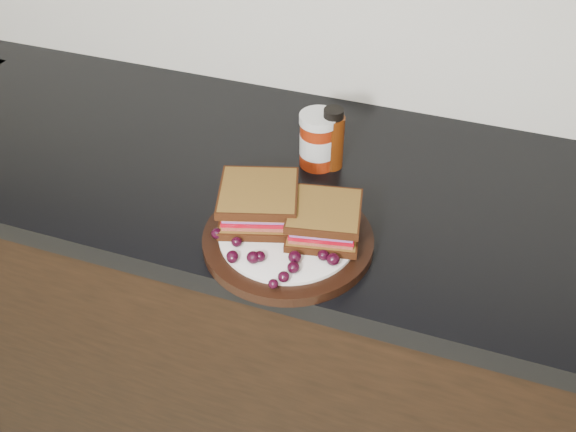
% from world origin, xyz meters
% --- Properties ---
extents(base_cabinets, '(3.96, 0.58, 0.86)m').
position_xyz_m(base_cabinets, '(0.00, 1.70, 0.43)').
color(base_cabinets, black).
rests_on(base_cabinets, ground_plane).
extents(countertop, '(3.98, 0.60, 0.04)m').
position_xyz_m(countertop, '(0.00, 1.70, 0.88)').
color(countertop, black).
rests_on(countertop, base_cabinets).
extents(plate, '(0.28, 0.28, 0.02)m').
position_xyz_m(plate, '(0.07, 1.51, 0.91)').
color(plate, black).
rests_on(plate, countertop).
extents(sandwich_left, '(0.16, 0.16, 0.06)m').
position_xyz_m(sandwich_left, '(0.01, 1.54, 0.95)').
color(sandwich_left, brown).
rests_on(sandwich_left, plate).
extents(sandwich_right, '(0.13, 0.13, 0.05)m').
position_xyz_m(sandwich_right, '(0.12, 1.53, 0.95)').
color(sandwich_right, brown).
rests_on(sandwich_right, plate).
extents(grape_0, '(0.02, 0.02, 0.02)m').
position_xyz_m(grape_0, '(-0.03, 1.47, 0.93)').
color(grape_0, black).
rests_on(grape_0, plate).
extents(grape_1, '(0.02, 0.02, 0.02)m').
position_xyz_m(grape_1, '(0.00, 1.46, 0.93)').
color(grape_1, black).
rests_on(grape_1, plate).
extents(grape_2, '(0.02, 0.02, 0.02)m').
position_xyz_m(grape_2, '(0.01, 1.43, 0.93)').
color(grape_2, black).
rests_on(grape_2, plate).
extents(grape_3, '(0.02, 0.02, 0.02)m').
position_xyz_m(grape_3, '(0.01, 1.42, 0.93)').
color(grape_3, black).
rests_on(grape_3, plate).
extents(grape_4, '(0.02, 0.02, 0.02)m').
position_xyz_m(grape_4, '(0.04, 1.43, 0.93)').
color(grape_4, black).
rests_on(grape_4, plate).
extents(grape_5, '(0.02, 0.02, 0.02)m').
position_xyz_m(grape_5, '(0.05, 1.44, 0.93)').
color(grape_5, black).
rests_on(grape_5, plate).
extents(grape_6, '(0.02, 0.02, 0.01)m').
position_xyz_m(grape_6, '(0.09, 1.39, 0.93)').
color(grape_6, black).
rests_on(grape_6, plate).
extents(grape_7, '(0.02, 0.02, 0.02)m').
position_xyz_m(grape_7, '(0.10, 1.41, 0.93)').
color(grape_7, black).
rests_on(grape_7, plate).
extents(grape_8, '(0.02, 0.02, 0.02)m').
position_xyz_m(grape_8, '(0.11, 1.43, 0.93)').
color(grape_8, black).
rests_on(grape_8, plate).
extents(grape_9, '(0.02, 0.02, 0.02)m').
position_xyz_m(grape_9, '(0.10, 1.45, 0.93)').
color(grape_9, black).
rests_on(grape_9, plate).
extents(grape_10, '(0.02, 0.02, 0.02)m').
position_xyz_m(grape_10, '(0.16, 1.47, 0.93)').
color(grape_10, black).
rests_on(grape_10, plate).
extents(grape_11, '(0.02, 0.02, 0.02)m').
position_xyz_m(grape_11, '(0.14, 1.47, 0.93)').
color(grape_11, black).
rests_on(grape_11, plate).
extents(grape_12, '(0.02, 0.02, 0.02)m').
position_xyz_m(grape_12, '(0.16, 1.50, 0.93)').
color(grape_12, black).
rests_on(grape_12, plate).
extents(grape_13, '(0.02, 0.02, 0.02)m').
position_xyz_m(grape_13, '(0.16, 1.53, 0.93)').
color(grape_13, black).
rests_on(grape_13, plate).
extents(grape_14, '(0.02, 0.02, 0.02)m').
position_xyz_m(grape_14, '(0.14, 1.55, 0.93)').
color(grape_14, black).
rests_on(grape_14, plate).
extents(grape_15, '(0.02, 0.02, 0.02)m').
position_xyz_m(grape_15, '(0.12, 1.53, 0.93)').
color(grape_15, black).
rests_on(grape_15, plate).
extents(grape_16, '(0.02, 0.02, 0.02)m').
position_xyz_m(grape_16, '(0.03, 1.57, 0.93)').
color(grape_16, black).
rests_on(grape_16, plate).
extents(grape_17, '(0.02, 0.02, 0.02)m').
position_xyz_m(grape_17, '(0.02, 1.55, 0.93)').
color(grape_17, black).
rests_on(grape_17, plate).
extents(grape_18, '(0.02, 0.02, 0.02)m').
position_xyz_m(grape_18, '(-0.02, 1.54, 0.93)').
color(grape_18, black).
rests_on(grape_18, plate).
extents(grape_19, '(0.02, 0.02, 0.02)m').
position_xyz_m(grape_19, '(-0.01, 1.53, 0.93)').
color(grape_19, black).
rests_on(grape_19, plate).
extents(grape_20, '(0.02, 0.02, 0.02)m').
position_xyz_m(grape_20, '(0.01, 1.50, 0.93)').
color(grape_20, black).
rests_on(grape_20, plate).
extents(grape_21, '(0.01, 0.01, 0.01)m').
position_xyz_m(grape_21, '(0.01, 1.49, 0.93)').
color(grape_21, black).
rests_on(grape_21, plate).
extents(grape_22, '(0.02, 0.02, 0.02)m').
position_xyz_m(grape_22, '(0.02, 1.53, 0.93)').
color(grape_22, black).
rests_on(grape_22, plate).
extents(grape_23, '(0.02, 0.02, 0.02)m').
position_xyz_m(grape_23, '(-0.01, 1.55, 0.93)').
color(grape_23, black).
rests_on(grape_23, plate).
extents(grape_24, '(0.02, 0.02, 0.02)m').
position_xyz_m(grape_24, '(0.00, 1.52, 0.93)').
color(grape_24, black).
rests_on(grape_24, plate).
extents(condiment_jar, '(0.08, 0.08, 0.11)m').
position_xyz_m(condiment_jar, '(0.05, 1.75, 0.95)').
color(condiment_jar, maroon).
rests_on(condiment_jar, countertop).
extents(oil_bottle, '(0.05, 0.05, 0.12)m').
position_xyz_m(oil_bottle, '(0.07, 1.75, 0.96)').
color(oil_bottle, '#502008').
rests_on(oil_bottle, countertop).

